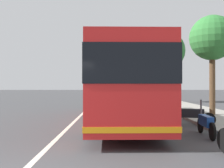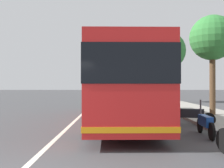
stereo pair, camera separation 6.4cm
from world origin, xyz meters
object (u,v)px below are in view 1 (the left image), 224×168
object	(u,v)px
roadside_tree_mid_block	(212,39)
motorcycle_mid_row	(206,123)
roadside_tree_far_block	(165,51)
car_oncoming	(117,94)
car_behind_bus	(112,95)
coach_bus	(120,83)
motorcycle_nearest_curb	(190,115)

from	to	relation	value
roadside_tree_mid_block	motorcycle_mid_row	bearing A→B (deg)	157.43
roadside_tree_mid_block	roadside_tree_far_block	world-z (taller)	roadside_tree_far_block
car_oncoming	roadside_tree_far_block	bearing A→B (deg)	-150.25
car_behind_bus	motorcycle_mid_row	bearing A→B (deg)	-169.24
car_behind_bus	roadside_tree_mid_block	distance (m)	16.05
coach_bus	car_behind_bus	distance (m)	16.55
motorcycle_mid_row	car_behind_bus	bearing A→B (deg)	12.81
car_oncoming	coach_bus	bearing A→B (deg)	175.95
car_oncoming	car_behind_bus	world-z (taller)	car_behind_bus
motorcycle_mid_row	roadside_tree_far_block	distance (m)	20.00
coach_bus	roadside_tree_far_block	distance (m)	16.65
car_oncoming	car_behind_bus	distance (m)	6.55
roadside_tree_far_block	roadside_tree_mid_block	bearing A→B (deg)	179.64
motorcycle_mid_row	motorcycle_nearest_curb	xyz separation A→B (m)	(2.61, -0.20, 0.01)
motorcycle_nearest_curb	roadside_tree_mid_block	bearing A→B (deg)	-110.32
motorcycle_nearest_curb	motorcycle_mid_row	bearing A→B (deg)	100.31
coach_bus	motorcycle_nearest_curb	bearing A→B (deg)	-112.92
car_behind_bus	roadside_tree_mid_block	size ratio (longest dim) A/B	0.75
roadside_tree_far_block	coach_bus	bearing A→B (deg)	160.93
motorcycle_mid_row	roadside_tree_far_block	bearing A→B (deg)	-3.57
motorcycle_mid_row	coach_bus	bearing A→B (deg)	40.32
coach_bus	roadside_tree_mid_block	xyz separation A→B (m)	(1.92, -5.23, 2.49)
motorcycle_mid_row	roadside_tree_mid_block	bearing A→B (deg)	-18.79
coach_bus	car_oncoming	size ratio (longest dim) A/B	3.00
coach_bus	car_behind_bus	xyz separation A→B (m)	(16.50, 0.39, -1.16)
roadside_tree_mid_block	roadside_tree_far_block	xyz separation A→B (m)	(13.46, -0.09, 1.05)
roadside_tree_far_block	motorcycle_mid_row	bearing A→B (deg)	172.65
car_behind_bus	car_oncoming	bearing A→B (deg)	-5.24
coach_bus	roadside_tree_mid_block	bearing A→B (deg)	-70.80
motorcycle_mid_row	car_behind_bus	xyz separation A→B (m)	(20.33, 3.23, 0.28)
motorcycle_mid_row	car_oncoming	world-z (taller)	car_oncoming
roadside_tree_far_block	car_oncoming	bearing A→B (deg)	32.79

